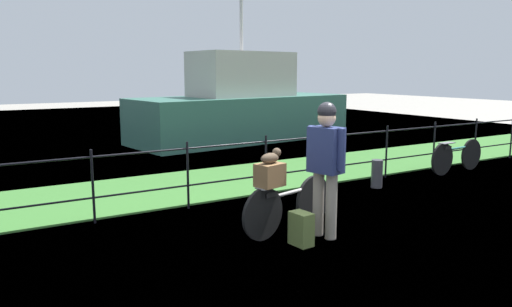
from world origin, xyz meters
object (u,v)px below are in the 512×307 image
at_px(wooden_crate, 270,175).
at_px(backpack_on_paving, 301,229).
at_px(cyclist_person, 326,158).
at_px(mooring_bollard, 377,174).
at_px(terrier_dog, 271,157).
at_px(bicycle_main, 288,205).
at_px(bicycle_parked, 457,156).
at_px(moored_boat_near, 242,108).

distance_m(wooden_crate, backpack_on_paving, 0.75).
xyz_separation_m(cyclist_person, mooring_bollard, (2.48, 1.56, -0.75)).
distance_m(terrier_dog, backpack_on_paving, 0.93).
bearing_deg(terrier_dog, bicycle_main, 13.15).
distance_m(bicycle_main, bicycle_parked, 5.24).
relative_size(bicycle_main, mooring_bollard, 3.20).
bearing_deg(cyclist_person, wooden_crate, 152.05).
height_order(wooden_crate, cyclist_person, cyclist_person).
distance_m(wooden_crate, terrier_dog, 0.22).
relative_size(cyclist_person, mooring_bollard, 3.37).
xyz_separation_m(backpack_on_paving, mooring_bollard, (2.91, 1.66, 0.05)).
bearing_deg(cyclist_person, mooring_bollard, 32.19).
xyz_separation_m(bicycle_main, moored_boat_near, (3.80, 7.80, 0.61)).
height_order(bicycle_main, bicycle_parked, bicycle_main).
relative_size(bicycle_main, bicycle_parked, 0.97).
xyz_separation_m(cyclist_person, moored_boat_near, (3.54, 8.20, -0.04)).
distance_m(cyclist_person, mooring_bollard, 3.03).
xyz_separation_m(bicycle_main, backpack_on_paving, (-0.16, -0.49, -0.15)).
xyz_separation_m(wooden_crate, backpack_on_paving, (0.18, -0.41, -0.60)).
height_order(cyclist_person, moored_boat_near, moored_boat_near).
relative_size(wooden_crate, backpack_on_paving, 0.84).
distance_m(terrier_dog, cyclist_person, 0.67).
relative_size(backpack_on_paving, moored_boat_near, 0.06).
height_order(backpack_on_paving, moored_boat_near, moored_boat_near).
distance_m(cyclist_person, moored_boat_near, 8.93).
height_order(bicycle_main, moored_boat_near, moored_boat_near).
relative_size(backpack_on_paving, mooring_bollard, 0.80).
bearing_deg(cyclist_person, terrier_dog, 150.65).
bearing_deg(bicycle_main, bicycle_parked, 13.94).
relative_size(bicycle_main, moored_boat_near, 0.23).
height_order(wooden_crate, bicycle_parked, wooden_crate).
bearing_deg(moored_boat_near, terrier_dog, -117.61).
bearing_deg(mooring_bollard, bicycle_main, -157.06).
bearing_deg(wooden_crate, cyclist_person, -27.95).
xyz_separation_m(backpack_on_paving, moored_boat_near, (3.96, 8.29, 0.76)).
bearing_deg(backpack_on_paving, bicycle_parked, -76.29).
xyz_separation_m(terrier_dog, moored_boat_near, (4.12, 7.87, -0.06)).
bearing_deg(moored_boat_near, mooring_bollard, -99.01).
distance_m(bicycle_main, cyclist_person, 0.81).
bearing_deg(bicycle_parked, mooring_bollard, -177.58).
distance_m(mooring_bollard, moored_boat_near, 6.75).
height_order(wooden_crate, moored_boat_near, moored_boat_near).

